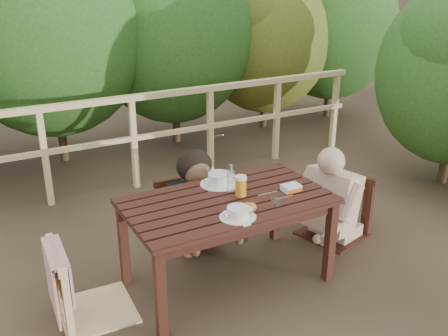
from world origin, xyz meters
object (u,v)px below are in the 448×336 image
woman (187,168)px  soup_far (219,179)px  chair_right (337,182)px  beer_glass (241,187)px  tumbler (275,203)px  soup_near (238,213)px  diner_right (341,161)px  butter_tub (291,189)px  table (227,241)px  bread_roll (248,208)px  chair_far (188,189)px  bottle (231,179)px  chair_left (90,247)px

woman → soup_far: 0.49m
chair_right → beer_glass: size_ratio=6.20×
tumbler → beer_glass: bearing=115.0°
tumbler → soup_near: bearing=-177.5°
diner_right → butter_tub: bearing=96.2°
table → bread_roll: bread_roll is taller
tumbler → butter_tub: bearing=32.6°
diner_right → soup_far: 1.12m
chair_far → bread_roll: size_ratio=7.89×
soup_far → soup_near: bearing=-105.9°
woman → beer_glass: size_ratio=8.10×
beer_glass → butter_tub: beer_glass is taller
table → diner_right: bearing=7.7°
soup_near → tumbler: size_ratio=3.42×
diner_right → table: bearing=83.2°
woman → bottle: size_ratio=5.76×
table → chair_right: bearing=7.9°
chair_left → bottle: 1.08m
woman → soup_near: woman is taller
diner_right → soup_far: (-1.12, 0.09, 0.02)m
diner_right → tumbler: diner_right is taller
chair_right → soup_far: chair_right is taller
woman → soup_near: (-0.10, -1.01, 0.05)m
chair_far → soup_far: size_ratio=3.20×
chair_far → beer_glass: (0.09, -0.72, 0.28)m
soup_near → bread_roll: soup_near is taller
chair_right → butter_tub: size_ratio=7.38×
table → soup_far: (0.07, 0.25, 0.39)m
table → woman: (0.02, 0.73, 0.32)m
bottle → chair_left: bearing=178.4°
woman → diner_right: (1.17, -0.57, 0.04)m
bread_roll → table: bearing=96.7°
woman → bread_roll: size_ratio=10.99×
woman → beer_glass: (0.09, -0.74, 0.09)m
soup_far → tumbler: bearing=-73.3°
diner_right → tumbler: 1.05m
bottle → butter_tub: bearing=-24.9°
soup_far → bread_roll: size_ratio=2.46×
bottle → tumbler: size_ratio=3.19×
butter_tub → soup_far: bearing=139.8°
woman → soup_near: size_ratio=5.37×
chair_right → bread_roll: chair_right is taller
tumbler → soup_far: bearing=106.7°
soup_far → beer_glass: beer_glass is taller
table → diner_right: 1.25m
diner_right → bread_roll: size_ratio=11.60×
chair_left → chair_far: (0.99, 0.61, -0.04)m
butter_tub → woman: bearing=120.2°
bread_roll → chair_left: bearing=160.9°
tumbler → butter_tub: (0.24, 0.16, -0.01)m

